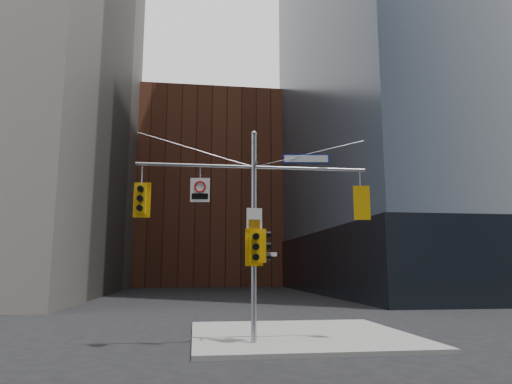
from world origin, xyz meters
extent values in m
plane|color=black|center=(0.00, 0.00, 0.00)|extent=(160.00, 160.00, 0.00)
cube|color=gray|center=(2.00, 4.00, 0.07)|extent=(8.00, 8.00, 0.15)
cube|color=black|center=(28.00, 32.00, 3.00)|extent=(36.40, 36.40, 6.00)
cube|color=brown|center=(0.00, 58.00, 14.00)|extent=(26.00, 20.00, 28.00)
cylinder|color=#93959B|center=(0.00, 2.00, 3.60)|extent=(0.18, 0.18, 7.20)
sphere|color=#93959B|center=(0.00, 2.00, 7.20)|extent=(0.20, 0.20, 0.20)
cylinder|color=#93959B|center=(-2.00, 2.00, 6.00)|extent=(4.00, 0.11, 0.11)
cylinder|color=#93959B|center=(2.00, 2.00, 6.00)|extent=(4.00, 0.11, 0.11)
cylinder|color=#93959B|center=(0.00, 1.65, 6.00)|extent=(0.10, 0.70, 0.10)
cylinder|color=#93959B|center=(-2.00, 2.00, 6.55)|extent=(4.00, 0.02, 1.12)
cylinder|color=#93959B|center=(2.00, 2.00, 6.55)|extent=(4.00, 0.02, 1.12)
cube|color=#E1A40B|center=(-3.77, 2.00, 4.80)|extent=(0.33, 0.24, 0.96)
cube|color=#E1A40B|center=(-3.76, 2.16, 4.80)|extent=(0.57, 0.08, 1.19)
cylinder|color=black|center=(-3.79, 1.82, 5.12)|extent=(0.21, 0.16, 0.20)
cylinder|color=black|center=(-3.78, 1.89, 5.12)|extent=(0.17, 0.03, 0.17)
cylinder|color=black|center=(-3.79, 1.82, 4.80)|extent=(0.21, 0.16, 0.20)
cylinder|color=black|center=(-3.78, 1.89, 4.80)|extent=(0.17, 0.03, 0.17)
cylinder|color=black|center=(-3.79, 1.82, 4.48)|extent=(0.21, 0.16, 0.20)
cylinder|color=black|center=(-3.78, 1.89, 4.48)|extent=(0.17, 0.03, 0.17)
cube|color=#E1A40B|center=(3.81, 2.00, 4.80)|extent=(0.34, 0.27, 0.97)
cube|color=#E1A40B|center=(3.78, 1.84, 4.80)|extent=(0.57, 0.12, 1.20)
cylinder|color=black|center=(3.84, 2.18, 5.12)|extent=(0.22, 0.18, 0.20)
cylinder|color=black|center=(3.83, 2.11, 5.12)|extent=(0.18, 0.05, 0.18)
cylinder|color=black|center=(3.84, 2.18, 4.80)|extent=(0.22, 0.18, 0.20)
cylinder|color=black|center=(3.83, 2.11, 4.80)|extent=(0.18, 0.05, 0.18)
cylinder|color=black|center=(3.84, 2.18, 4.48)|extent=(0.22, 0.18, 0.20)
cylinder|color=#0CE559|center=(3.83, 2.11, 4.48)|extent=(0.18, 0.05, 0.18)
cube|color=#E1A40B|center=(0.28, 2.00, 3.29)|extent=(0.29, 0.38, 1.12)
cylinder|color=black|center=(0.49, 1.98, 3.66)|extent=(0.19, 0.25, 0.23)
cylinder|color=black|center=(0.41, 1.99, 3.66)|extent=(0.04, 0.20, 0.20)
cylinder|color=black|center=(0.49, 1.98, 3.29)|extent=(0.19, 0.25, 0.23)
cylinder|color=black|center=(0.41, 1.99, 3.29)|extent=(0.04, 0.20, 0.20)
cylinder|color=black|center=(0.49, 1.98, 2.92)|extent=(0.19, 0.25, 0.23)
cylinder|color=black|center=(0.41, 1.99, 2.92)|extent=(0.04, 0.20, 0.20)
cube|color=#E1A40B|center=(0.00, 1.72, 3.24)|extent=(0.33, 0.24, 1.01)
cube|color=#E1A40B|center=(-0.01, 1.89, 3.24)|extent=(0.60, 0.06, 1.25)
cylinder|color=black|center=(0.01, 1.53, 3.57)|extent=(0.22, 0.16, 0.21)
cylinder|color=black|center=(0.00, 1.60, 3.57)|extent=(0.18, 0.02, 0.18)
cylinder|color=black|center=(0.01, 1.53, 3.24)|extent=(0.22, 0.16, 0.21)
cylinder|color=black|center=(0.00, 1.60, 3.24)|extent=(0.18, 0.02, 0.18)
cylinder|color=black|center=(0.01, 1.53, 2.90)|extent=(0.22, 0.16, 0.21)
cylinder|color=black|center=(0.00, 1.60, 2.90)|extent=(0.18, 0.02, 0.18)
cube|color=#11249D|center=(1.85, 2.00, 6.35)|extent=(1.63, 0.23, 0.32)
cube|color=silver|center=(1.85, 1.98, 6.35)|extent=(1.53, 0.20, 0.25)
cube|color=silver|center=(-1.84, 1.98, 5.15)|extent=(0.66, 0.10, 0.82)
torus|color=#B20A0A|center=(-1.84, 1.96, 5.26)|extent=(0.41, 0.10, 0.40)
cube|color=black|center=(-1.84, 1.96, 4.93)|extent=(0.54, 0.07, 0.20)
cube|color=silver|center=(0.00, 1.88, 4.20)|extent=(0.54, 0.10, 0.70)
cube|color=#D88C00|center=(0.00, 1.86, 4.01)|extent=(0.39, 0.06, 0.31)
cube|color=silver|center=(0.45, 2.00, 3.01)|extent=(0.68, 0.11, 0.14)
cube|color=#145926|center=(0.00, 2.45, 2.81)|extent=(0.12, 0.75, 0.15)
camera|label=1|loc=(-1.96, -13.30, 2.57)|focal=32.00mm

